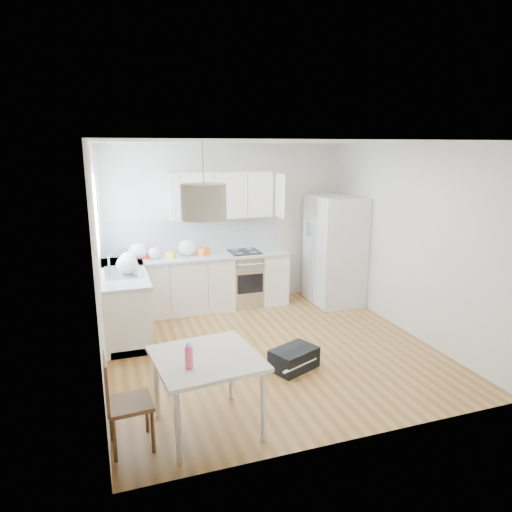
{
  "coord_description": "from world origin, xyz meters",
  "views": [
    {
      "loc": [
        -2.01,
        -5.33,
        2.65
      ],
      "look_at": [
        -0.07,
        0.4,
        1.19
      ],
      "focal_mm": 32.0,
      "sensor_mm": 36.0,
      "label": 1
    }
  ],
  "objects_px": {
    "refrigerator": "(336,250)",
    "dining_table": "(207,364)",
    "dining_chair": "(130,401)",
    "gym_bag": "(294,359)"
  },
  "relations": [
    {
      "from": "refrigerator",
      "to": "dining_table",
      "type": "relative_size",
      "value": 1.78
    },
    {
      "from": "dining_table",
      "to": "dining_chair",
      "type": "relative_size",
      "value": 1.15
    },
    {
      "from": "dining_chair",
      "to": "gym_bag",
      "type": "distance_m",
      "value": 2.2
    },
    {
      "from": "refrigerator",
      "to": "gym_bag",
      "type": "height_order",
      "value": "refrigerator"
    },
    {
      "from": "refrigerator",
      "to": "gym_bag",
      "type": "relative_size",
      "value": 3.32
    },
    {
      "from": "dining_chair",
      "to": "gym_bag",
      "type": "height_order",
      "value": "dining_chair"
    },
    {
      "from": "dining_chair",
      "to": "refrigerator",
      "type": "bearing_deg",
      "value": 35.54
    },
    {
      "from": "dining_chair",
      "to": "gym_bag",
      "type": "xyz_separation_m",
      "value": [
        1.98,
        0.91,
        -0.32
      ]
    },
    {
      "from": "gym_bag",
      "to": "dining_chair",
      "type": "bearing_deg",
      "value": -178.62
    },
    {
      "from": "dining_chair",
      "to": "gym_bag",
      "type": "bearing_deg",
      "value": 20.82
    }
  ]
}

